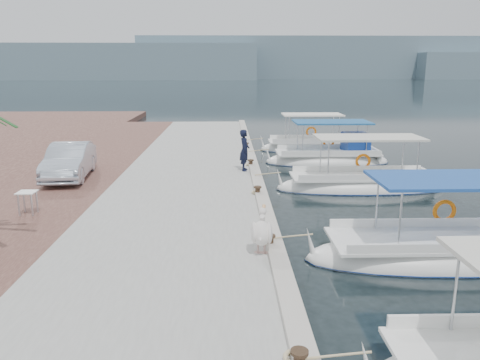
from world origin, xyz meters
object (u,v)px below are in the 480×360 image
Objects in this scene: fishing_caique_b at (449,255)px; fisherman at (245,150)px; pelican at (262,232)px; fishing_caique_c at (361,186)px; parked_car at (69,161)px; fishing_caique_e at (309,148)px; fishing_caique_d at (329,159)px.

fishing_caique_b is 4.23× the size of fisherman.
fishing_caique_c is at bearing 59.05° from pelican.
pelican is at bearing -120.95° from fishing_caique_c.
fishing_caique_b is at bearing 6.75° from pelican.
fishing_caique_c is (-0.28, 7.37, 0.00)m from fishing_caique_b.
pelican is 9.53m from fisherman.
fisherman reaches higher than fishing_caique_b.
parked_car is at bearing 102.18° from fisherman.
pelican is at bearing -177.00° from fisherman.
fishing_caique_e is at bearing 32.48° from parked_car.
fisherman is 7.41m from parked_car.
fishing_caique_e is at bearing 95.97° from fishing_caique_d.
fishing_caique_b reaches higher than pelican.
pelican is at bearing -54.43° from parked_car.
fishing_caique_b is 10.38m from fisherman.
fishing_caique_b is 1.17× the size of fishing_caique_d.
pelican is at bearing -103.43° from fishing_caique_e.
pelican is 0.75× the size of fisherman.
fishing_caique_c is 9.34m from pelican.
pelican is (-5.05, -0.60, 0.92)m from fishing_caique_b.
fishing_caique_c reaches higher than pelican.
pelican is at bearing -108.73° from fishing_caique_d.
fishing_caique_c is at bearing 92.14° from fishing_caique_b.
fishing_caique_d is at bearing -46.66° from fisherman.
fishing_caique_e is 4.37× the size of pelican.
fishing_caique_e is (-0.87, 16.93, 0.00)m from fishing_caique_b.
fishing_caique_c is 12.21m from parked_car.
pelican is 0.32× the size of parked_car.
pelican is 11.10m from parked_car.
fishing_caique_e is (-0.60, 9.55, 0.00)m from fishing_caique_c.
parked_car is (-12.16, 0.31, 1.09)m from fishing_caique_c.
fishing_caique_c is 5.59m from fishing_caique_d.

